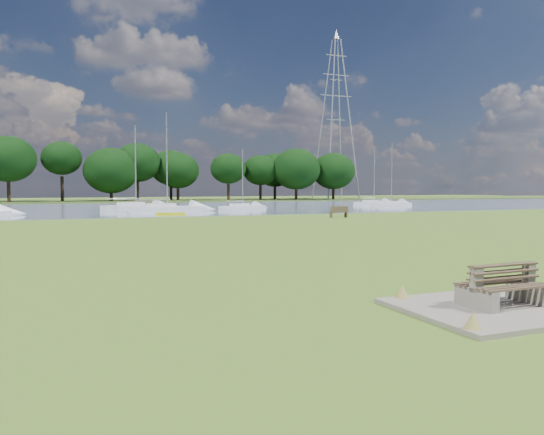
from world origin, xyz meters
name	(u,v)px	position (x,y,z in m)	size (l,w,h in m)	color
ground	(263,243)	(0.00, 0.00, 0.00)	(220.00, 220.00, 0.00)	olive
river	(137,208)	(0.00, 42.00, 0.00)	(220.00, 40.00, 0.10)	slate
far_bank	(113,202)	(0.00, 72.00, 0.00)	(220.00, 20.00, 0.40)	#4C6626
concrete_pad	(503,308)	(0.00, -14.00, 0.05)	(4.20, 3.20, 0.10)	gray
bench_pair	(503,287)	(0.00, -14.00, 0.48)	(1.77, 1.07, 0.94)	gray
riverbank_bench	(339,212)	(12.98, 16.28, 0.48)	(1.58, 0.61, 0.95)	brown
kayak	(171,214)	(0.52, 24.00, 0.18)	(2.58, 0.60, 0.26)	yellow
pylon	(336,95)	(42.09, 70.00, 20.42)	(6.79, 4.76, 32.87)	#A0A1A1
tree_line	(28,163)	(-12.91, 68.00, 6.28)	(116.74, 8.66, 10.48)	black
sailboat_1	(374,202)	(31.21, 39.39, 0.47)	(5.98, 2.39, 7.60)	white
sailboat_2	(242,206)	(10.08, 32.71, 0.45)	(5.67, 3.35, 6.68)	white
sailboat_4	(391,203)	(31.02, 35.04, 0.45)	(6.24, 3.01, 8.20)	white
sailboat_5	(166,207)	(1.33, 30.32, 0.57)	(7.57, 2.42, 9.81)	white
sailboat_7	(135,205)	(-1.04, 35.29, 0.58)	(7.38, 4.14, 9.01)	white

